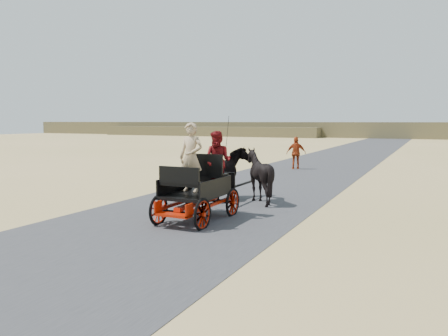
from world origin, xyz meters
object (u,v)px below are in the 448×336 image
at_px(carriage, 197,206).
at_px(horse_right, 259,176).
at_px(horse_left, 228,174).
at_px(pedestrian, 296,153).

bearing_deg(carriage, horse_right, 79.61).
height_order(horse_left, horse_right, horse_right).
height_order(carriage, horse_left, horse_left).
bearing_deg(horse_right, pedestrian, -80.20).
bearing_deg(carriage, horse_left, 100.39).
relative_size(carriage, horse_right, 1.41).
bearing_deg(pedestrian, horse_right, 81.68).
xyz_separation_m(carriage, horse_right, (0.55, 3.00, 0.49)).
height_order(horse_right, pedestrian, pedestrian).
relative_size(carriage, pedestrian, 1.39).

